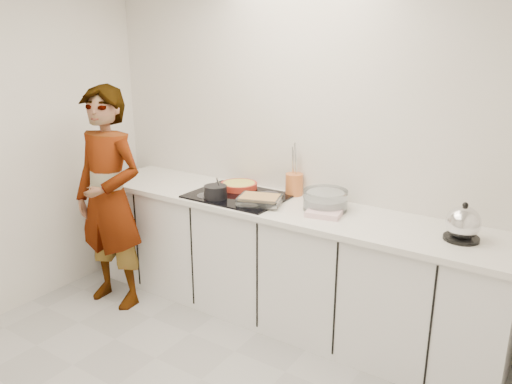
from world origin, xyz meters
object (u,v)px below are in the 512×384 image
Objects in this scene: baking_dish at (260,199)px; kettle at (463,224)px; mixing_bowl at (325,201)px; cook at (109,199)px; utensil_crock at (294,184)px; tart_dish at (239,185)px; hob at (238,196)px; saucepan at (216,192)px.

kettle is (1.35, 0.12, 0.05)m from baking_dish.
mixing_bowl reaches higher than baking_dish.
cook is at bearing -160.03° from baking_dish.
utensil_crock is (-1.27, 0.24, -0.02)m from kettle.
mixing_bowl is at bearing 16.59° from cook.
baking_dish is at bearing 15.94° from cook.
cook reaches higher than mixing_bowl.
tart_dish is 1.38× the size of kettle.
cook reaches higher than baking_dish.
utensil_crock reaches higher than baking_dish.
hob is 0.27m from baking_dish.
saucepan is at bearing -168.67° from baking_dish.
saucepan is 0.86m from cook.
hob is at bearing -140.22° from utensil_crock.
hob is 2.05× the size of baking_dish.
mixing_bowl is at bearing 176.44° from kettle.
hob is at bearing 59.46° from saucepan.
tart_dish is 1.01m from cook.
utensil_crock reaches higher than hob.
baking_dish is 0.20× the size of cook.
kettle reaches higher than tart_dish.
baking_dish is 1.35m from kettle.
baking_dish reaches higher than tart_dish.
hob is 0.17m from tart_dish.
mixing_bowl is at bearing 7.27° from hob.
kettle is (0.92, -0.06, 0.03)m from mixing_bowl.
tart_dish is 0.42m from baking_dish.
utensil_crock is at bearing 45.68° from saucepan.
utensil_crock is at bearing 39.78° from hob.
cook is (-1.13, -0.41, -0.09)m from baking_dish.
saucepan is 0.60m from utensil_crock.
mixing_bowl is 1.93× the size of utensil_crock.
kettle is (1.69, 0.19, 0.04)m from saucepan.
hob is 4.32× the size of utensil_crock.
tart_dish is 1.00× the size of baking_dish.
utensil_crock is (0.08, 0.36, 0.04)m from baking_dish.
cook reaches higher than kettle.
kettle is (1.60, 0.03, 0.09)m from hob.
kettle reaches higher than baking_dish.
saucepan reaches higher than hob.
saucepan reaches higher than tart_dish.
baking_dish is 0.47m from mixing_bowl.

